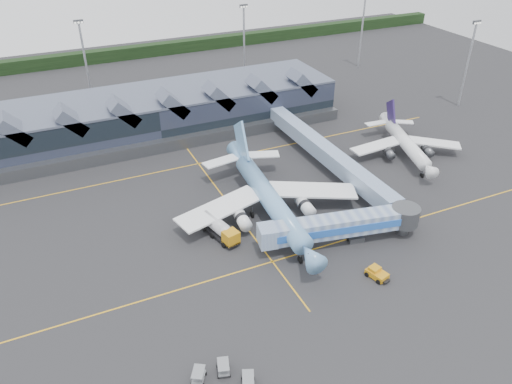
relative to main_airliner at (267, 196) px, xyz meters
name	(u,v)px	position (x,y,z in m)	size (l,w,h in m)	color
ground	(252,234)	(-5.23, -4.72, -3.75)	(260.00, 260.00, 0.00)	#242326
taxi_stripes	(230,205)	(-5.23, 5.28, -3.74)	(120.00, 60.00, 0.01)	gold
tree_line_far	(119,54)	(-5.23, 105.28, -1.75)	(260.00, 4.00, 4.00)	black
terminal	(150,114)	(-10.29, 42.63, 1.13)	(90.00, 22.25, 12.52)	black
light_masts	(227,52)	(15.77, 58.08, 8.74)	(132.40, 42.56, 22.45)	#96999F
main_airliner	(267,196)	(0.00, 0.00, 0.00)	(34.43, 39.74, 12.76)	#6AA0D7
regional_jet	(405,142)	(37.64, 8.39, -0.77)	(23.99, 26.85, 9.40)	white
jet_bridge	(349,224)	(8.66, -13.18, -0.30)	(27.69, 8.98, 5.33)	#6A82B1
fuel_truck	(218,227)	(-10.54, -2.69, -1.94)	(4.45, 9.64, 3.22)	black
pushback_tug	(377,273)	(7.63, -22.62, -3.02)	(3.03, 3.99, 1.62)	orange
baggage_carts	(225,381)	(-20.54, -31.08, -2.89)	(7.42, 7.68, 1.53)	#92959A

